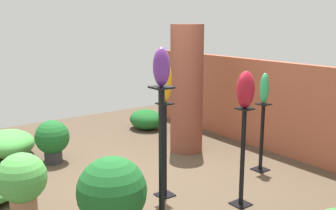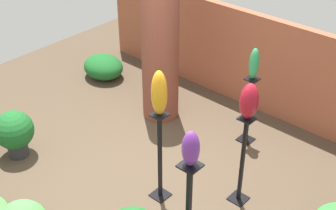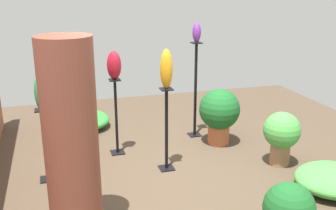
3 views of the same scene
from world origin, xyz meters
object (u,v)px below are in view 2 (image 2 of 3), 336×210
brick_pillar (160,52)px  pedestal_jade (248,113)px  pedestal_amber (160,161)px  art_vase_amber (159,93)px  potted_plant_front_right (14,132)px  art_vase_violet (191,149)px  pedestal_ruby (242,164)px  art_vase_jade (254,64)px  art_vase_ruby (249,101)px

brick_pillar → pedestal_jade: bearing=12.5°
pedestal_amber → brick_pillar: bearing=132.3°
art_vase_amber → potted_plant_front_right: 2.27m
art_vase_violet → potted_plant_front_right: 3.26m
pedestal_ruby → pedestal_amber: bearing=-142.0°
pedestal_jade → potted_plant_front_right: bearing=-132.3°
brick_pillar → pedestal_amber: (1.17, -1.28, -0.49)m
pedestal_jade → art_vase_amber: size_ratio=1.87×
art_vase_jade → pedestal_jade: bearing=0.0°
potted_plant_front_right → art_vase_ruby: bearing=25.2°
pedestal_ruby → art_vase_jade: 1.34m
art_vase_amber → potted_plant_front_right: bearing=-160.6°
art_vase_jade → art_vase_ruby: bearing=-60.4°
pedestal_amber → art_vase_ruby: bearing=38.0°
pedestal_jade → potted_plant_front_right: (-2.04, -2.24, -0.07)m
pedestal_ruby → art_vase_amber: art_vase_amber is taller
pedestal_ruby → art_vase_jade: art_vase_jade is taller
pedestal_amber → pedestal_jade: size_ratio=1.19×
art_vase_amber → art_vase_ruby: (0.72, 0.56, -0.06)m
art_vase_jade → art_vase_amber: bearing=-95.1°
potted_plant_front_right → art_vase_violet: bearing=-2.6°
art_vase_amber → art_vase_jade: art_vase_amber is taller
brick_pillar → art_vase_violet: 3.14m
brick_pillar → pedestal_ruby: (1.88, -0.72, -0.49)m
pedestal_ruby → potted_plant_front_right: bearing=-154.8°
art_vase_amber → brick_pillar: bearing=132.3°
art_vase_ruby → potted_plant_front_right: bearing=-154.8°
potted_plant_front_right → pedestal_ruby: bearing=25.2°
brick_pillar → pedestal_ruby: brick_pillar is taller
pedestal_jade → art_vase_violet: art_vase_violet is taller
pedestal_ruby → art_vase_jade: size_ratio=2.72×
pedestal_jade → art_vase_jade: (0.00, 0.00, 0.74)m
pedestal_ruby → art_vase_amber: size_ratio=2.21×
pedestal_jade → art_vase_ruby: size_ratio=2.36×
pedestal_amber → pedestal_jade: pedestal_amber is taller
art_vase_violet → pedestal_ruby: bearing=104.2°
potted_plant_front_right → art_vase_amber: bearing=19.4°
art_vase_ruby → art_vase_jade: 1.18m
art_vase_violet → art_vase_jade: 2.61m
pedestal_amber → art_vase_jade: 1.71m
art_vase_jade → potted_plant_front_right: size_ratio=0.65×
pedestal_amber → art_vase_jade: size_ratio=2.73×
pedestal_ruby → art_vase_amber: 1.27m
art_vase_jade → pedestal_amber: bearing=-95.1°
brick_pillar → pedestal_ruby: 2.08m
art_vase_jade → potted_plant_front_right: (-2.04, -2.24, -0.81)m
art_vase_ruby → art_vase_jade: size_ratio=0.97×
brick_pillar → art_vase_ruby: 2.05m
brick_pillar → art_vase_amber: size_ratio=3.91×
pedestal_amber → pedestal_jade: bearing=84.9°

